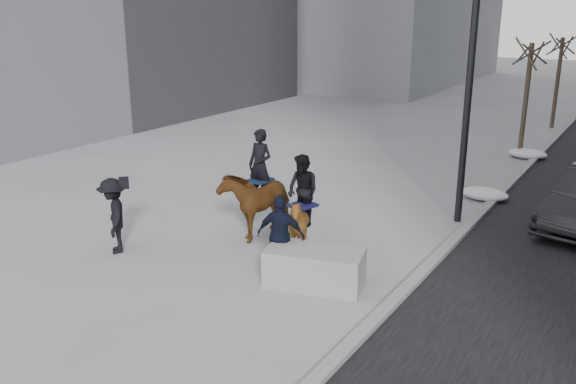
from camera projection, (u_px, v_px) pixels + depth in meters
The scene contains 11 objects.
ground at pixel (258, 273), 12.99m from camera, with size 120.00×120.00×0.00m, color gray.
curb at pixel (513, 181), 19.54m from camera, with size 0.25×90.00×0.12m, color gray.
planter at pixel (315, 268), 12.32m from camera, with size 1.95×0.97×0.78m, color gray.
tree_near at pixel (526, 95), 22.22m from camera, with size 1.20×1.20×4.65m, color #352A1F, non-canonical shape.
tree_far at pixel (558, 78), 27.69m from camera, with size 1.20×1.20×4.53m, color #362A20, non-canonical shape.
mounted_left at pixel (257, 196), 15.00m from camera, with size 1.06×2.08×2.62m.
mounted_right at pixel (300, 218), 13.53m from camera, with size 1.60×1.70×2.36m.
feeder at pixel (281, 236), 12.69m from camera, with size 1.11×0.99×1.75m.
camera_crew at pixel (114, 215), 13.88m from camera, with size 1.28×1.24×1.75m.
lamppost at pixel (472, 26), 14.49m from camera, with size 0.25×2.32×9.09m.
snow_piles at pixel (509, 171), 20.31m from camera, with size 1.40×6.82×0.36m.
Camera 1 is at (6.87, -9.74, 5.48)m, focal length 38.00 mm.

